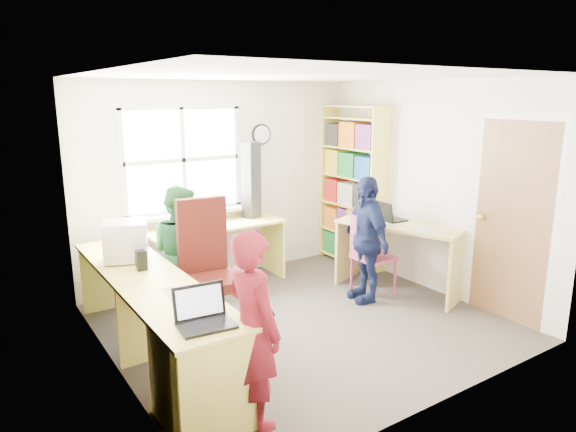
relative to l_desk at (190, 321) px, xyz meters
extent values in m
cube|color=#413933|center=(1.31, 0.28, -0.47)|extent=(3.60, 3.40, 0.02)
cube|color=white|center=(1.31, 0.28, 1.95)|extent=(3.60, 3.40, 0.02)
cube|color=silver|center=(1.31, 1.99, 0.74)|extent=(3.60, 0.02, 2.40)
cube|color=silver|center=(1.31, -1.43, 0.74)|extent=(3.60, 0.02, 2.40)
cube|color=silver|center=(-0.50, 0.28, 0.74)|extent=(0.02, 3.40, 2.40)
cube|color=silver|center=(3.12, 0.28, 0.74)|extent=(0.02, 3.40, 2.40)
cube|color=white|center=(0.81, 1.97, 1.04)|extent=(1.40, 0.01, 1.20)
cube|color=white|center=(0.81, 1.96, 1.04)|extent=(1.48, 0.04, 1.28)
cube|color=olive|center=(3.09, -0.77, 0.54)|extent=(0.02, 0.82, 2.00)
sphere|color=gold|center=(3.06, -0.44, 0.54)|extent=(0.07, 0.07, 0.07)
cylinder|color=black|center=(1.86, 1.96, 1.29)|extent=(0.26, 0.03, 0.26)
cylinder|color=white|center=(1.86, 1.95, 1.29)|extent=(0.22, 0.01, 0.22)
cube|color=#FFEB65|center=(-0.19, 0.38, 0.28)|extent=(0.60, 2.70, 0.03)
cube|color=#FFEB65|center=(1.06, 1.70, 0.28)|extent=(1.65, 0.56, 0.03)
cube|color=#FFEB65|center=(-0.19, 0.38, -0.10)|extent=(0.56, 0.03, 0.72)
cube|color=#FFEB65|center=(-0.19, -0.94, -0.10)|extent=(0.56, 0.03, 0.72)
cube|color=#FFEB65|center=(-0.19, 1.70, -0.10)|extent=(0.56, 0.03, 0.72)
cube|color=#FFEB65|center=(1.86, 1.70, -0.10)|extent=(0.03, 0.52, 0.72)
cube|color=#FFEB65|center=(-0.19, -0.57, -0.10)|extent=(0.54, 0.45, 0.72)
cube|color=#E4D072|center=(2.76, 0.37, 0.34)|extent=(1.09, 1.54, 0.03)
cube|color=#E4D072|center=(2.99, -0.27, -0.07)|extent=(0.58, 0.24, 0.78)
cube|color=#E4D072|center=(2.52, 1.01, -0.07)|extent=(0.58, 0.24, 0.78)
cube|color=#FFEB65|center=(2.96, 0.96, 0.59)|extent=(0.30, 0.02, 2.10)
cube|color=#FFEB65|center=(2.96, 1.96, 0.59)|extent=(0.30, 0.02, 2.10)
cube|color=#FFEB65|center=(2.96, 1.46, 1.63)|extent=(0.30, 1.00, 0.02)
cube|color=#FFEB65|center=(2.96, 1.46, -0.40)|extent=(0.30, 1.00, 0.02)
cube|color=#FFEB65|center=(2.96, 1.46, -0.04)|extent=(0.30, 1.00, 0.02)
cube|color=#FFEB65|center=(2.96, 1.46, 0.34)|extent=(0.30, 1.00, 0.02)
cube|color=#FFEB65|center=(2.96, 1.46, 0.72)|extent=(0.30, 1.00, 0.02)
cube|color=#FFEB65|center=(2.96, 1.46, 1.10)|extent=(0.30, 1.00, 0.02)
cube|color=#FFEB65|center=(2.96, 1.46, 1.48)|extent=(0.30, 1.00, 0.02)
cube|color=red|center=(2.96, 1.16, -0.25)|extent=(0.25, 0.28, 0.27)
cube|color=#1B53A7|center=(2.96, 1.48, -0.24)|extent=(0.25, 0.30, 0.29)
cube|color=#218B38|center=(2.96, 1.78, -0.23)|extent=(0.25, 0.26, 0.30)
cube|color=yellow|center=(2.96, 1.16, 0.13)|extent=(0.25, 0.28, 0.30)
cube|color=#7E378B|center=(2.96, 1.48, 0.14)|extent=(0.25, 0.30, 0.32)
cube|color=orange|center=(2.96, 1.78, 0.12)|extent=(0.25, 0.26, 0.29)
cube|color=#292929|center=(2.96, 1.16, 0.52)|extent=(0.25, 0.28, 0.32)
cube|color=silver|center=(2.96, 1.48, 0.50)|extent=(0.25, 0.30, 0.29)
cube|color=red|center=(2.96, 1.78, 0.51)|extent=(0.25, 0.26, 0.30)
cube|color=#1B53A7|center=(2.96, 1.16, 0.88)|extent=(0.25, 0.28, 0.29)
cube|color=#218B38|center=(2.96, 1.48, 0.89)|extent=(0.25, 0.30, 0.30)
cube|color=yellow|center=(2.96, 1.78, 0.90)|extent=(0.25, 0.26, 0.32)
cube|color=#7E378B|center=(2.96, 1.16, 1.27)|extent=(0.25, 0.28, 0.30)
cube|color=orange|center=(2.96, 1.48, 1.28)|extent=(0.25, 0.30, 0.32)
cube|color=#292929|center=(2.96, 1.78, 1.26)|extent=(0.25, 0.26, 0.29)
cylinder|color=black|center=(0.43, 0.50, -0.42)|extent=(0.67, 0.67, 0.05)
cylinder|color=black|center=(0.43, 0.50, -0.18)|extent=(0.07, 0.07, 0.45)
cube|color=#45120C|center=(0.43, 0.50, 0.08)|extent=(0.55, 0.55, 0.10)
cube|color=#45120C|center=(0.46, 0.74, 0.49)|extent=(0.48, 0.14, 0.71)
cylinder|color=#9D3454|center=(2.24, 0.28, -0.24)|extent=(0.04, 0.04, 0.43)
cylinder|color=#9D3454|center=(2.59, 0.27, -0.24)|extent=(0.04, 0.04, 0.43)
cylinder|color=#9D3454|center=(2.25, 0.62, -0.24)|extent=(0.04, 0.04, 0.43)
cylinder|color=#9D3454|center=(2.59, 0.62, -0.24)|extent=(0.04, 0.04, 0.43)
cube|color=#9D3454|center=(2.42, 0.45, -0.01)|extent=(0.41, 0.41, 0.04)
cube|color=#9D3454|center=(2.24, 0.45, 0.24)|extent=(0.03, 0.38, 0.48)
cube|color=silver|center=(-0.20, 0.93, 0.30)|extent=(0.33, 0.30, 0.02)
cube|color=silver|center=(-0.20, 0.93, 0.49)|extent=(0.46, 0.44, 0.35)
cube|color=#3F72F2|center=(-0.03, 0.87, 0.49)|extent=(0.10, 0.28, 0.25)
cube|color=black|center=(-0.19, -0.74, 0.30)|extent=(0.38, 0.30, 0.02)
cube|color=black|center=(-0.17, -0.61, 0.42)|extent=(0.36, 0.10, 0.24)
cube|color=white|center=(-0.17, -0.62, 0.42)|extent=(0.32, 0.08, 0.19)
cube|color=black|center=(2.77, 0.57, 0.36)|extent=(0.26, 0.35, 0.02)
cube|color=black|center=(2.65, 0.57, 0.47)|extent=(0.08, 0.34, 0.22)
cube|color=#3F72F2|center=(2.66, 0.57, 0.47)|extent=(0.06, 0.30, 0.18)
cube|color=black|center=(-0.17, 0.60, 0.38)|extent=(0.09, 0.09, 0.17)
cube|color=black|center=(-0.16, 1.17, 0.38)|extent=(0.11, 0.11, 0.17)
cube|color=black|center=(1.60, 1.79, 0.76)|extent=(0.23, 0.22, 0.93)
cube|color=red|center=(2.70, 0.94, 0.38)|extent=(0.39, 0.39, 0.06)
cube|color=beige|center=(-0.10, -0.09, 0.30)|extent=(0.24, 0.33, 0.00)
cube|color=beige|center=(2.77, 0.08, 0.35)|extent=(0.31, 0.36, 0.00)
imported|color=#337F44|center=(0.78, 1.79, 0.43)|extent=(0.18, 0.16, 0.28)
imported|color=maroon|center=(0.11, -0.84, 0.24)|extent=(0.38, 0.54, 1.39)
imported|color=#2A6932|center=(0.38, 1.07, 0.23)|extent=(0.67, 0.77, 1.37)
imported|color=#131B3D|center=(2.24, 0.39, 0.24)|extent=(0.51, 0.87, 1.39)
camera|label=1|loc=(-1.46, -3.62, 1.77)|focal=32.00mm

